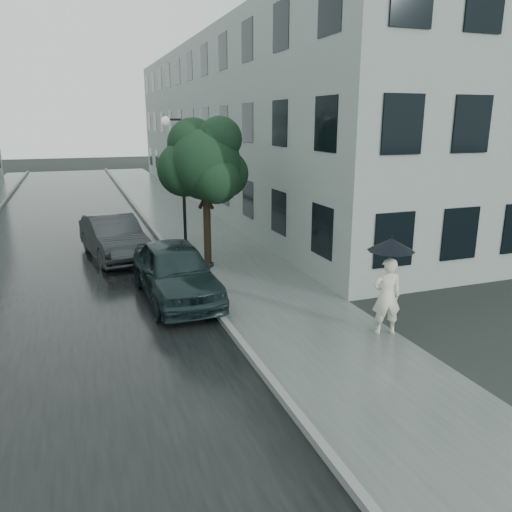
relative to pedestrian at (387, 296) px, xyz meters
name	(u,v)px	position (x,y,z in m)	size (l,w,h in m)	color
ground	(305,334)	(-1.70, 0.61, -0.90)	(120.00, 120.00, 0.00)	black
sidewalk	(194,229)	(-1.45, 12.61, -0.90)	(3.50, 60.00, 0.01)	slate
kerb_near	(153,230)	(-3.27, 12.61, -0.83)	(0.15, 60.00, 0.15)	slate
asphalt_road	(68,238)	(-6.78, 12.61, -0.90)	(6.85, 60.00, 0.00)	black
building_near	(249,124)	(3.77, 20.11, 3.60)	(7.02, 36.00, 9.00)	gray
pedestrian	(387,296)	(0.00, 0.00, 0.00)	(0.65, 0.43, 1.79)	silver
umbrella	(391,245)	(0.03, 0.01, 1.18)	(1.32, 1.32, 1.34)	black
street_tree	(205,163)	(-2.30, 7.05, 2.46)	(3.02, 2.75, 4.84)	#332619
lamp_post	(179,174)	(-2.63, 9.70, 1.88)	(0.83, 0.44, 4.84)	black
car_near	(175,271)	(-3.98, 3.96, -0.12)	(1.83, 4.55, 1.55)	black
car_far	(114,237)	(-5.20, 8.81, -0.15)	(1.57, 4.51, 1.49)	#242729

